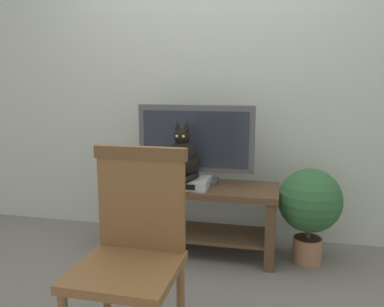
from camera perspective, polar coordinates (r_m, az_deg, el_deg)
ground_plane at (r=2.65m, az=-0.92°, el=-19.00°), size 12.00×12.00×0.00m
back_wall at (r=3.32m, az=3.35°, el=12.06°), size 7.00×0.12×2.80m
tv_stand at (r=3.02m, az=0.21°, el=-7.53°), size 1.27×0.48×0.53m
tv at (r=2.97m, az=0.52°, el=1.71°), size 0.89×0.20×0.60m
media_box at (r=2.91m, az=-1.18°, el=-4.19°), size 0.37×0.26×0.07m
cat at (r=2.85m, az=-1.25°, el=-0.65°), size 0.23×0.37×0.42m
wooden_chair at (r=1.86m, az=-8.56°, el=-12.58°), size 0.46×0.46×1.00m
book_stack at (r=3.13m, az=-7.61°, el=-2.50°), size 0.26×0.19×0.15m
potted_plant at (r=2.94m, az=16.73°, el=-7.14°), size 0.45×0.45×0.70m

